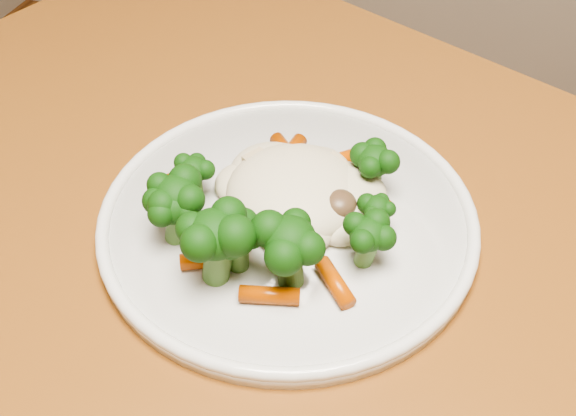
{
  "coord_description": "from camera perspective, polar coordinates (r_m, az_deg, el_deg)",
  "views": [
    {
      "loc": [
        0.04,
        -0.19,
        1.15
      ],
      "look_at": [
        -0.09,
        0.17,
        0.77
      ],
      "focal_mm": 45.0,
      "sensor_mm": 36.0,
      "label": 1
    }
  ],
  "objects": [
    {
      "name": "meal",
      "position": [
        0.52,
        -1.33,
        0.02
      ],
      "size": [
        0.19,
        0.19,
        0.05
      ],
      "color": "beige",
      "rests_on": "plate"
    },
    {
      "name": "plate",
      "position": [
        0.55,
        -0.0,
        -1.07
      ],
      "size": [
        0.28,
        0.28,
        0.01
      ],
      "primitive_type": "cylinder",
      "color": "white",
      "rests_on": "dining_table"
    }
  ]
}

